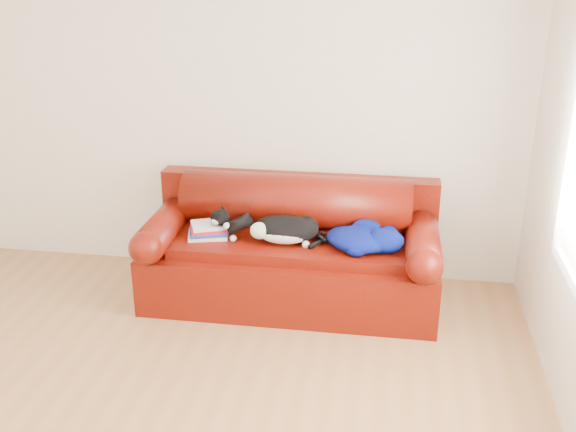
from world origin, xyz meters
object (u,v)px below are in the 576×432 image
(sofa_base, at_px, (291,270))
(blanket, at_px, (364,238))
(cat, at_px, (284,230))
(book_stack, at_px, (209,230))

(sofa_base, bearing_deg, blanket, -10.73)
(cat, height_order, blanket, cat)
(book_stack, distance_m, cat, 0.56)
(sofa_base, relative_size, cat, 3.05)
(blanket, bearing_deg, cat, 179.99)
(book_stack, xyz_separation_m, blanket, (1.11, -0.02, 0.02))
(cat, bearing_deg, blanket, -13.54)
(sofa_base, xyz_separation_m, cat, (-0.03, -0.10, 0.36))
(cat, distance_m, blanket, 0.56)
(book_stack, xyz_separation_m, cat, (0.55, -0.02, 0.04))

